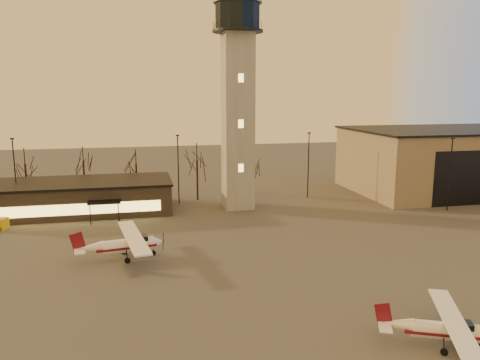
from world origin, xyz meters
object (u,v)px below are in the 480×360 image
(hangar, at_px, (446,160))
(cessna_rear, at_px, (130,247))
(control_tower, at_px, (238,91))
(cessna_front, at_px, (447,334))
(terminal, at_px, (77,197))

(hangar, xyz_separation_m, cessna_rear, (-50.78, -22.07, -4.05))
(control_tower, relative_size, cessna_front, 3.45)
(cessna_rear, bearing_deg, cessna_front, -55.41)
(terminal, distance_m, cessna_rear, 21.35)
(terminal, height_order, cessna_rear, terminal)
(cessna_front, xyz_separation_m, cessna_rear, (-20.10, 21.18, 0.18))
(cessna_front, relative_size, cessna_rear, 0.80)
(cessna_front, bearing_deg, cessna_rear, 157.18)
(terminal, bearing_deg, control_tower, -5.15)
(terminal, relative_size, cessna_rear, 2.15)
(control_tower, bearing_deg, hangar, 6.31)
(terminal, xyz_separation_m, cessna_front, (27.32, -41.25, -1.23))
(terminal, bearing_deg, cessna_rear, -70.22)
(hangar, xyz_separation_m, terminal, (-57.99, -2.00, -3.00))
(control_tower, relative_size, terminal, 1.28)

